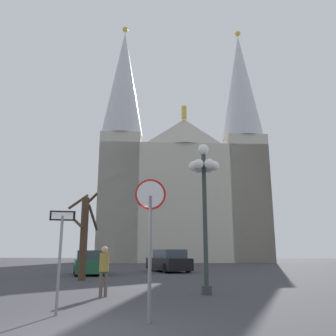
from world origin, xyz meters
TOP-DOWN VIEW (x-y plane):
  - ground_plane at (0.00, 0.00)m, footprint 120.00×120.00m
  - cathedral at (0.19, 40.11)m, footprint 22.94×15.20m
  - stop_sign at (1.30, 1.13)m, footprint 0.70×0.16m
  - one_way_arrow_sign at (-1.03, 1.81)m, footprint 0.60×0.23m
  - street_lamp at (2.63, 6.10)m, footprint 1.15×1.05m
  - bare_tree at (-3.64, 11.44)m, footprint 1.56×1.71m
  - parked_car_near_green at (-4.49, 15.53)m, footprint 3.19×4.42m
  - parked_car_far_black at (0.21, 18.82)m, footprint 3.67×4.62m
  - pedestrian_walking at (-0.81, 5.21)m, footprint 0.32×0.32m

SIDE VIEW (x-z plane):
  - ground_plane at x=0.00m, z-range 0.00..0.00m
  - parked_car_near_green at x=-4.49m, z-range -0.04..1.44m
  - parked_car_far_black at x=0.21m, z-range -0.05..1.49m
  - pedestrian_walking at x=-0.81m, z-range 0.17..1.81m
  - one_way_arrow_sign at x=-1.03m, z-range 0.31..2.80m
  - stop_sign at x=1.30m, z-range 0.59..3.71m
  - bare_tree at x=-3.64m, z-range 0.02..4.63m
  - street_lamp at x=2.63m, z-range 1.18..6.64m
  - cathedral at x=0.19m, z-range -5.94..26.70m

